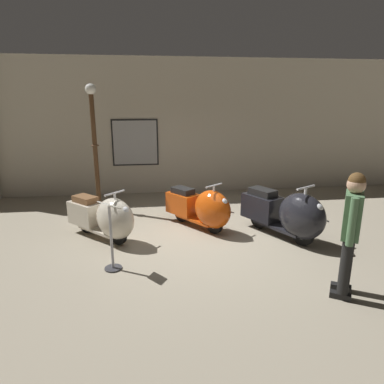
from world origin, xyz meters
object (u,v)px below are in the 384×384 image
at_px(scooter_2, 288,214).
at_px(visitor_0, 351,227).
at_px(scooter_0, 106,217).
at_px(lamppost, 95,149).
at_px(scooter_1, 203,208).
at_px(info_stanchion, 111,242).

height_order(scooter_2, visitor_0, visitor_0).
distance_m(scooter_2, visitor_0, 2.05).
distance_m(scooter_0, lamppost, 2.24).
xyz_separation_m(scooter_1, info_stanchion, (-1.72, -1.54, 0.01)).
xyz_separation_m(lamppost, info_stanchion, (0.62, -3.15, -1.03)).
distance_m(scooter_1, visitor_0, 3.18).
height_order(scooter_2, lamppost, lamppost).
height_order(lamppost, info_stanchion, lamppost).
bearing_deg(lamppost, scooter_1, -34.41).
xyz_separation_m(scooter_0, scooter_1, (1.95, 0.34, 0.00)).
height_order(scooter_0, scooter_2, scooter_2).
relative_size(scooter_0, scooter_2, 0.81).
bearing_deg(scooter_0, visitor_0, 10.36).
bearing_deg(scooter_1, scooter_2, 28.33).
height_order(visitor_0, info_stanchion, visitor_0).
height_order(lamppost, visitor_0, lamppost).
bearing_deg(scooter_0, scooter_2, 38.21).
height_order(scooter_0, scooter_1, same).
height_order(scooter_1, visitor_0, visitor_0).
xyz_separation_m(scooter_0, visitor_0, (3.50, -2.38, 0.55)).
height_order(scooter_1, scooter_2, scooter_2).
height_order(scooter_0, info_stanchion, info_stanchion).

